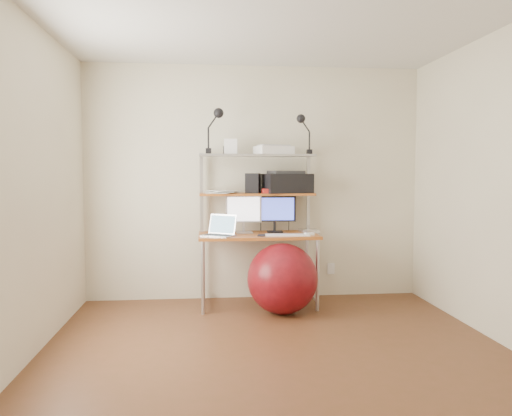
{
  "coord_description": "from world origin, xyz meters",
  "views": [
    {
      "loc": [
        -0.53,
        -3.57,
        1.36
      ],
      "look_at": [
        -0.05,
        1.15,
        1.03
      ],
      "focal_mm": 35.0,
      "sensor_mm": 36.0,
      "label": 1
    }
  ],
  "objects_px": {
    "printer": "(286,183)",
    "exercise_ball": "(282,279)",
    "laptop": "(220,231)",
    "monitor_silver": "(244,212)",
    "monitor_black": "(275,211)"
  },
  "relations": [
    {
      "from": "laptop",
      "to": "printer",
      "type": "bearing_deg",
      "value": 53.33
    },
    {
      "from": "printer",
      "to": "exercise_ball",
      "type": "height_order",
      "value": "printer"
    },
    {
      "from": "monitor_silver",
      "to": "printer",
      "type": "distance_m",
      "value": 0.54
    },
    {
      "from": "laptop",
      "to": "exercise_ball",
      "type": "distance_m",
      "value": 0.76
    },
    {
      "from": "monitor_black",
      "to": "printer",
      "type": "bearing_deg",
      "value": 11.82
    },
    {
      "from": "monitor_black",
      "to": "exercise_ball",
      "type": "distance_m",
      "value": 0.76
    },
    {
      "from": "monitor_silver",
      "to": "monitor_black",
      "type": "distance_m",
      "value": 0.33
    },
    {
      "from": "monitor_black",
      "to": "printer",
      "type": "height_order",
      "value": "printer"
    },
    {
      "from": "printer",
      "to": "exercise_ball",
      "type": "relative_size",
      "value": 0.82
    },
    {
      "from": "printer",
      "to": "exercise_ball",
      "type": "distance_m",
      "value": 1.03
    },
    {
      "from": "laptop",
      "to": "printer",
      "type": "xyz_separation_m",
      "value": [
        0.69,
        0.25,
        0.48
      ]
    },
    {
      "from": "laptop",
      "to": "exercise_ball",
      "type": "xyz_separation_m",
      "value": [
        0.59,
        -0.2,
        -0.44
      ]
    },
    {
      "from": "monitor_silver",
      "to": "laptop",
      "type": "distance_m",
      "value": 0.37
    },
    {
      "from": "monitor_black",
      "to": "monitor_silver",
      "type": "bearing_deg",
      "value": -173.02
    },
    {
      "from": "monitor_silver",
      "to": "printer",
      "type": "relative_size",
      "value": 0.75
    }
  ]
}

